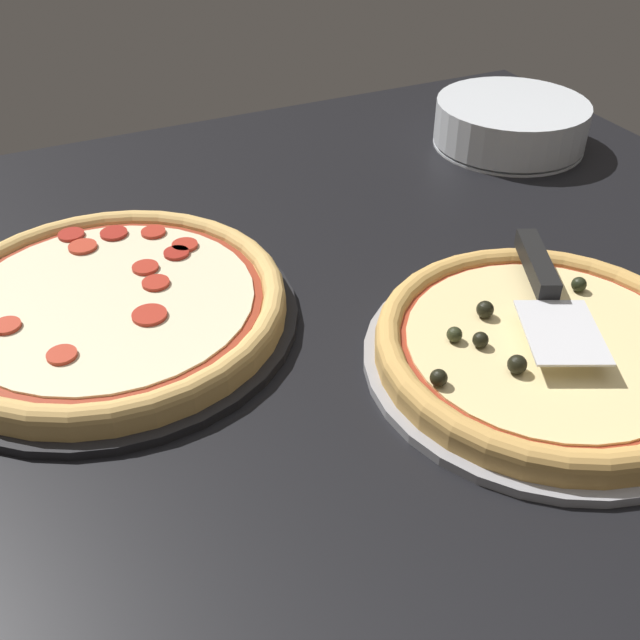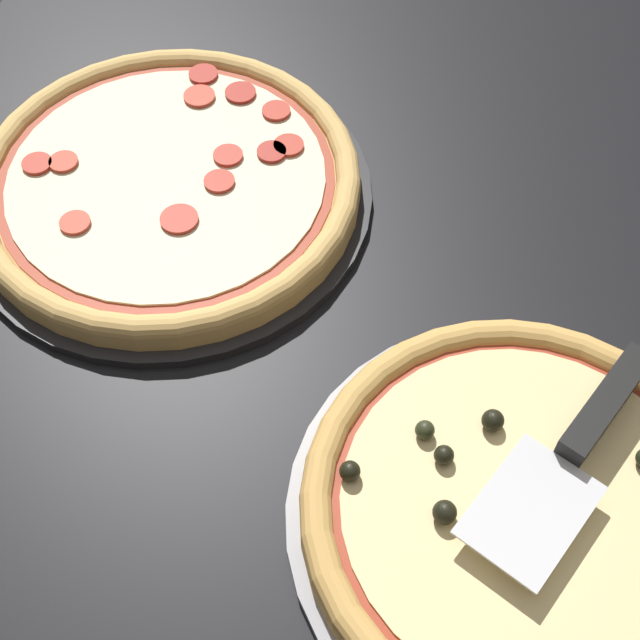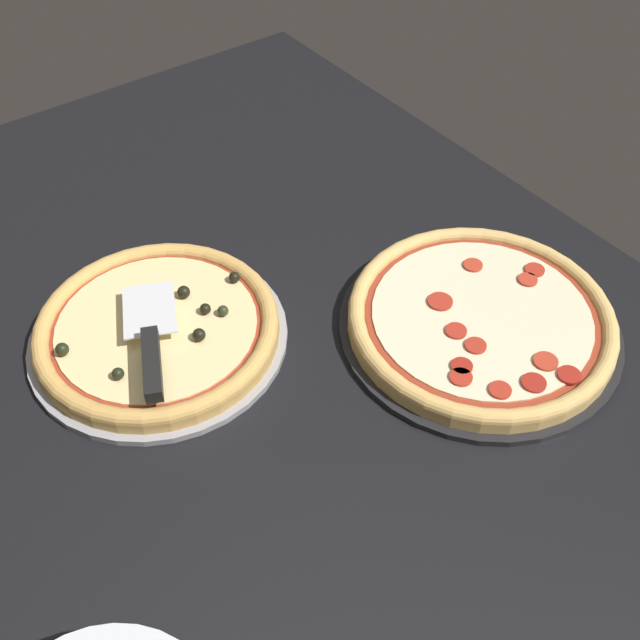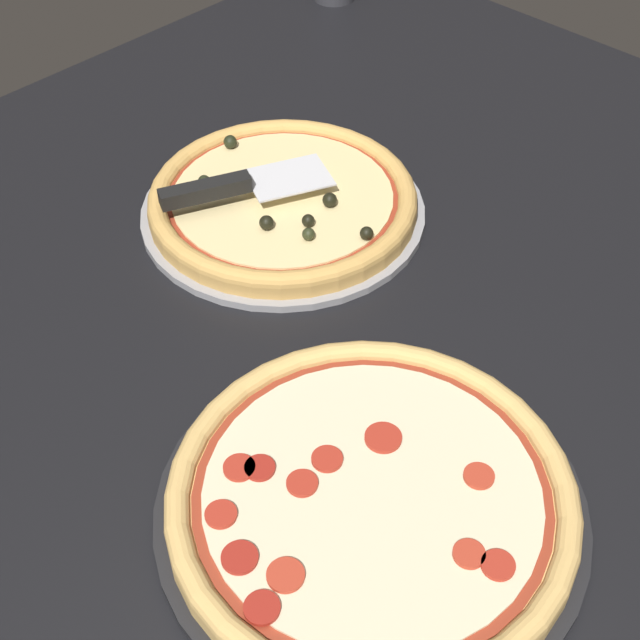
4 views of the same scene
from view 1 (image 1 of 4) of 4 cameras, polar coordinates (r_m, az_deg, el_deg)
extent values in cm
cube|color=black|center=(77.36, 9.76, -4.43)|extent=(143.87, 119.18, 3.60)
cylinder|color=#939399|center=(78.04, 16.70, -3.03)|extent=(36.16, 36.16, 1.00)
cylinder|color=tan|center=(77.21, 16.87, -2.25)|extent=(33.99, 33.99, 1.73)
torus|color=tan|center=(76.69, 16.98, -1.75)|extent=(33.99, 33.99, 2.49)
cylinder|color=maroon|center=(76.64, 16.99, -1.70)|extent=(29.55, 29.55, 0.15)
cylinder|color=beige|center=(76.57, 17.01, -1.63)|extent=(27.87, 27.87, 0.40)
sphere|color=#282D19|center=(74.04, 10.42, -0.96)|extent=(1.55, 1.55, 1.55)
sphere|color=black|center=(84.26, 19.12, 2.58)|extent=(1.62, 1.62, 1.62)
sphere|color=black|center=(71.23, 14.79, -3.29)|extent=(1.83, 1.83, 1.83)
sphere|color=black|center=(77.57, 12.46, 0.80)|extent=(1.79, 1.79, 1.79)
sphere|color=black|center=(73.58, 12.13, -1.48)|extent=(1.57, 1.57, 1.57)
sphere|color=black|center=(68.45, 9.03, -4.37)|extent=(1.63, 1.63, 1.63)
cylinder|color=black|center=(83.41, -15.57, 0.08)|extent=(39.99, 39.99, 1.00)
cylinder|color=#DBAD60|center=(82.60, -15.73, 0.88)|extent=(37.59, 37.59, 1.86)
torus|color=#DBAD60|center=(82.09, -15.83, 1.40)|extent=(37.59, 37.59, 2.35)
cylinder|color=maroon|center=(82.04, -15.84, 1.45)|extent=(32.67, 32.67, 0.15)
cylinder|color=beige|center=(81.97, -15.86, 1.52)|extent=(30.82, 30.82, 0.40)
cylinder|color=maroon|center=(87.47, -10.89, 5.04)|extent=(2.91, 2.91, 0.40)
cylinder|color=#AD2D1E|center=(77.88, -12.87, 0.37)|extent=(3.58, 3.58, 0.40)
cylinder|color=#AD2D1E|center=(85.55, -13.17, 3.92)|extent=(2.93, 2.93, 0.40)
cylinder|color=#AD2D1E|center=(92.18, -12.59, 6.55)|extent=(2.91, 2.91, 0.40)
cylinder|color=maroon|center=(93.07, -15.44, 6.39)|extent=(3.22, 3.22, 0.40)
cylinder|color=#B73823|center=(80.78, -22.77, -0.40)|extent=(2.84, 2.84, 0.40)
cylinder|color=maroon|center=(94.26, -18.43, 6.19)|extent=(3.07, 3.07, 0.40)
cylinder|color=#B73823|center=(91.36, -17.63, 5.35)|extent=(3.27, 3.27, 0.40)
cylinder|color=#AD2D1E|center=(88.82, -10.26, 5.64)|extent=(3.02, 3.02, 0.40)
cylinder|color=#AD2D1E|center=(82.65, -12.41, 2.78)|extent=(2.98, 2.98, 0.40)
cylinder|color=#B73823|center=(74.99, -19.07, -2.53)|extent=(2.88, 2.88, 0.40)
cube|color=silver|center=(74.68, 17.94, -0.84)|extent=(12.14, 10.71, 0.24)
cube|color=black|center=(82.58, 16.20, 4.16)|extent=(11.17, 6.77, 2.00)
cylinder|color=silver|center=(124.89, 14.09, 12.95)|extent=(23.36, 23.36, 0.70)
cylinder|color=silver|center=(124.62, 14.14, 13.24)|extent=(23.36, 23.36, 0.70)
cylinder|color=silver|center=(124.36, 14.18, 13.54)|extent=(23.36, 23.36, 0.70)
cylinder|color=silver|center=(124.10, 14.23, 13.83)|extent=(23.36, 23.36, 0.70)
cylinder|color=silver|center=(123.84, 14.28, 14.13)|extent=(23.36, 23.36, 0.70)
cylinder|color=silver|center=(123.59, 14.33, 14.43)|extent=(23.36, 23.36, 0.70)
cylinder|color=silver|center=(123.34, 14.38, 14.73)|extent=(23.36, 23.36, 0.70)
cylinder|color=silver|center=(123.09, 14.43, 15.03)|extent=(23.36, 23.36, 0.70)
cylinder|color=silver|center=(122.84, 14.48, 15.33)|extent=(23.36, 23.36, 0.70)
cylinder|color=silver|center=(122.60, 14.53, 15.63)|extent=(23.36, 23.36, 0.70)
camera|label=2|loc=(0.42, 67.44, 44.94)|focal=50.00mm
camera|label=3|loc=(1.35, 9.19, 49.17)|focal=42.00mm
camera|label=4|loc=(1.09, -49.10, 39.35)|focal=50.00mm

